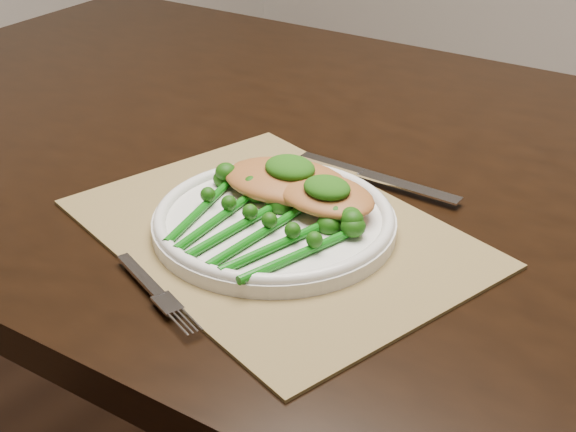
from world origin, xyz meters
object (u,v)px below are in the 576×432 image
Objects in this scene: placemat at (275,232)px; dinner_plate at (274,220)px; dining_table at (339,392)px; broccolini_bundle at (246,232)px; chicken_fillet_left at (286,181)px.

dinner_plate is (-0.00, 0.00, 0.01)m from placemat.
broccolini_bundle reaches higher than dining_table.
chicken_fillet_left is (-0.03, 0.05, 0.03)m from placemat.
broccolini_bundle is at bearing -85.57° from dining_table.
chicken_fillet_left is (-0.02, 0.05, 0.02)m from dinner_plate.
dining_table is 0.46m from broccolini_bundle.
dining_table is at bearing 101.73° from broccolini_bundle.
dining_table is 0.43m from chicken_fillet_left.
dining_table is at bearing 102.21° from dinner_plate.
dinner_plate is at bearing 94.58° from broccolini_bundle.
dinner_plate is at bearing 150.20° from placemat.
chicken_fillet_left reaches higher than dining_table.
chicken_fillet_left is (0.02, -0.14, 0.41)m from dining_table.
broccolini_bundle reaches higher than placemat.
chicken_fillet_left reaches higher than placemat.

